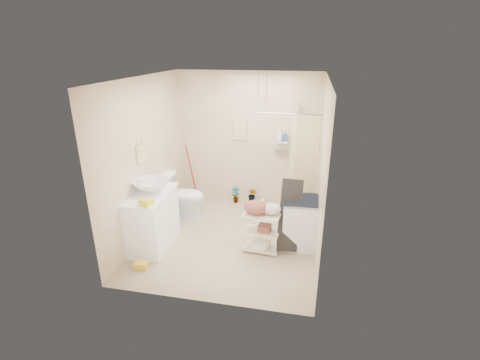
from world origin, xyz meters
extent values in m
plane|color=tan|center=(0.00, 0.00, 0.00)|extent=(3.20, 3.20, 0.00)
cube|color=silver|center=(0.00, 0.00, 2.60)|extent=(2.80, 3.20, 0.04)
cube|color=beige|center=(0.00, 1.60, 1.30)|extent=(2.80, 0.04, 2.60)
cube|color=beige|center=(0.00, -1.60, 1.30)|extent=(2.80, 0.04, 2.60)
cube|color=beige|center=(-1.40, 0.00, 1.30)|extent=(0.04, 3.20, 2.60)
cube|color=beige|center=(1.40, 0.00, 1.30)|extent=(0.04, 3.20, 2.60)
cube|color=white|center=(-1.16, -0.46, 0.45)|extent=(0.61, 1.04, 0.90)
imported|color=silver|center=(-1.15, -0.39, 1.00)|extent=(0.69, 0.69, 0.19)
cube|color=yellow|center=(-1.02, -0.87, 0.95)|extent=(0.21, 0.19, 0.10)
cube|color=yellow|center=(-1.08, -1.10, 0.07)|extent=(0.28, 0.23, 0.14)
imported|color=white|center=(-1.04, 0.61, 0.42)|extent=(0.84, 0.51, 0.83)
imported|color=brown|center=(-0.21, 1.39, 0.18)|extent=(0.21, 0.16, 0.35)
imported|color=brown|center=(0.13, 1.45, 0.17)|extent=(0.23, 0.22, 0.33)
cube|color=beige|center=(-0.15, 1.58, 1.50)|extent=(0.28, 0.03, 0.42)
imported|color=silver|center=(0.64, 1.53, 1.43)|extent=(0.11, 0.11, 0.22)
imported|color=#35499E|center=(0.73, 1.52, 1.41)|extent=(0.09, 0.10, 0.18)
cube|color=silver|center=(1.14, 0.02, 0.40)|extent=(0.58, 0.60, 0.80)
camera|label=1|loc=(1.18, -4.98, 3.03)|focal=26.00mm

